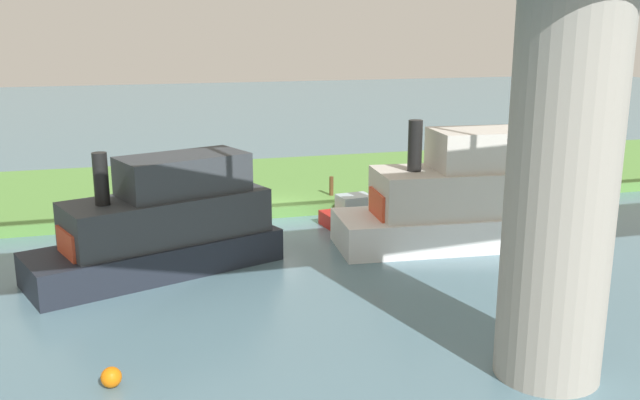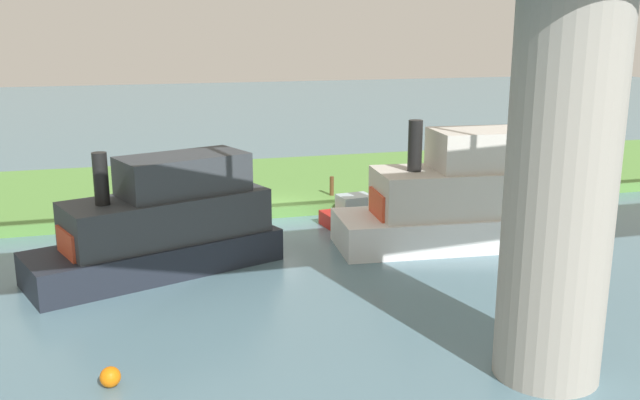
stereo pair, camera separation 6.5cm
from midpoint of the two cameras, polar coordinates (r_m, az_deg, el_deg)
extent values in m
plane|color=slate|center=(31.39, -3.84, -1.52)|extent=(160.00, 160.00, 0.00)
cube|color=#5B9342|center=(37.06, -5.77, 1.24)|extent=(80.00, 12.00, 0.50)
cylinder|color=#9E998E|center=(17.09, 19.18, 1.00)|extent=(2.55, 2.55, 9.51)
cylinder|color=#2D334C|center=(32.07, -8.05, 0.13)|extent=(0.29, 0.29, 0.55)
cylinder|color=blue|center=(31.94, -8.09, 1.14)|extent=(0.50, 0.50, 0.60)
sphere|color=tan|center=(31.85, -8.11, 1.87)|extent=(0.24, 0.24, 0.24)
cylinder|color=brown|center=(33.41, 1.02, 1.16)|extent=(0.20, 0.20, 0.92)
cube|color=#1E232D|center=(25.08, -13.18, -4.50)|extent=(9.16, 5.70, 1.16)
cube|color=#33383D|center=(24.87, -12.33, -1.36)|extent=(7.42, 4.83, 1.54)
cube|color=#33383D|center=(24.80, -11.07, 2.11)|extent=(4.84, 3.56, 1.35)
cylinder|color=black|center=(23.74, -17.44, 1.67)|extent=(0.48, 0.48, 1.74)
cube|color=#D84C2D|center=(24.05, -18.40, -3.12)|extent=(2.05, 2.16, 0.87)
cube|color=white|center=(28.07, 11.41, -2.27)|extent=(9.98, 4.06, 1.30)
cube|color=beige|center=(27.90, 12.59, 0.79)|extent=(8.01, 3.57, 1.73)
cube|color=beige|center=(27.90, 14.20, 4.10)|extent=(5.06, 2.87, 1.52)
cylinder|color=black|center=(26.67, 7.86, 4.42)|extent=(0.54, 0.54, 1.95)
cube|color=#D84C2D|center=(26.92, 6.40, -0.27)|extent=(1.89, 2.09, 0.97)
cube|color=#195199|center=(33.91, 17.10, -0.42)|extent=(4.00, 1.88, 0.60)
cube|color=silver|center=(33.44, 16.51, 0.55)|extent=(1.52, 1.27, 0.69)
cube|color=red|center=(30.66, 3.77, -1.31)|extent=(4.01, 1.84, 0.60)
cube|color=silver|center=(30.28, 2.92, -0.24)|extent=(1.52, 1.26, 0.69)
sphere|color=orange|center=(17.84, -16.70, -13.72)|extent=(0.50, 0.50, 0.50)
camera|label=1|loc=(0.03, -89.93, 0.02)|focal=39.06mm
camera|label=2|loc=(0.03, 90.07, -0.02)|focal=39.06mm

